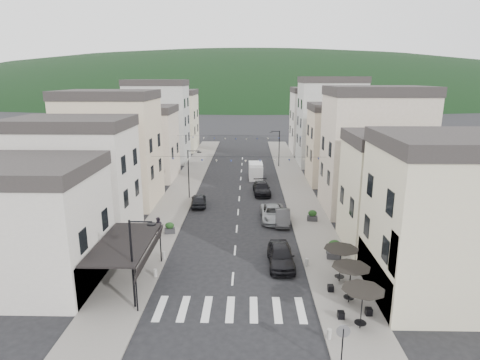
# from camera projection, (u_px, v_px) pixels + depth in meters

# --- Properties ---
(ground) EXTENTS (700.00, 700.00, 0.00)m
(ground) POSITION_uv_depth(u_px,v_px,m) (229.00, 328.00, 23.66)
(ground) COLOR black
(ground) RESTS_ON ground
(sidewalk_left) EXTENTS (4.00, 76.00, 0.12)m
(sidewalk_left) POSITION_uv_depth(u_px,v_px,m) (185.00, 185.00, 54.78)
(sidewalk_left) COLOR slate
(sidewalk_left) RESTS_ON ground
(sidewalk_right) EXTENTS (4.00, 76.00, 0.12)m
(sidewalk_right) POSITION_uv_depth(u_px,v_px,m) (295.00, 186.00, 54.47)
(sidewalk_right) COLOR slate
(sidewalk_right) RESTS_ON ground
(hill_backdrop) EXTENTS (640.00, 360.00, 70.00)m
(hill_backdrop) POSITION_uv_depth(u_px,v_px,m) (247.00, 96.00, 314.13)
(hill_backdrop) COLOR black
(hill_backdrop) RESTS_ON ground
(boutique_building) EXTENTS (12.00, 8.00, 8.00)m
(boutique_building) POSITION_uv_depth(u_px,v_px,m) (9.00, 231.00, 27.83)
(boutique_building) COLOR #BDB6AE
(boutique_building) RESTS_ON ground
(bistro_building) EXTENTS (10.00, 8.00, 10.00)m
(bistro_building) POSITION_uv_depth(u_px,v_px,m) (454.00, 226.00, 25.98)
(bistro_building) COLOR beige
(bistro_building) RESTS_ON ground
(boutique_awning) EXTENTS (3.77, 7.50, 3.28)m
(boutique_awning) POSITION_uv_depth(u_px,v_px,m) (128.00, 244.00, 27.88)
(boutique_awning) COLOR black
(boutique_awning) RESTS_ON ground
(buildings_row_left) EXTENTS (10.20, 54.16, 14.00)m
(buildings_row_left) POSITION_uv_depth(u_px,v_px,m) (143.00, 135.00, 58.99)
(buildings_row_left) COLOR #BDB6AE
(buildings_row_left) RESTS_ON ground
(buildings_row_right) EXTENTS (10.20, 54.16, 14.50)m
(buildings_row_right) POSITION_uv_depth(u_px,v_px,m) (342.00, 135.00, 57.21)
(buildings_row_right) COLOR beige
(buildings_row_right) RESTS_ON ground
(cafe_terrace) EXTENTS (2.50, 8.10, 2.53)m
(cafe_terrace) POSITION_uv_depth(u_px,v_px,m) (351.00, 271.00, 25.62)
(cafe_terrace) COLOR black
(cafe_terrace) RESTS_ON ground
(streetlamp_left_near) EXTENTS (1.70, 0.56, 6.00)m
(streetlamp_left_near) POSITION_uv_depth(u_px,v_px,m) (136.00, 255.00, 24.80)
(streetlamp_left_near) COLOR black
(streetlamp_left_near) RESTS_ON ground
(streetlamp_left_far) EXTENTS (1.70, 0.56, 6.00)m
(streetlamp_left_far) POSITION_uv_depth(u_px,v_px,m) (191.00, 169.00, 48.03)
(streetlamp_left_far) COLOR black
(streetlamp_left_far) RESTS_ON ground
(streetlamp_right_far) EXTENTS (1.70, 0.56, 6.00)m
(streetlamp_right_far) POSITION_uv_depth(u_px,v_px,m) (277.00, 145.00, 65.21)
(streetlamp_right_far) COLOR black
(streetlamp_right_far) RESTS_ON ground
(traffic_sign) EXTENTS (0.70, 0.07, 2.70)m
(traffic_sign) POSITION_uv_depth(u_px,v_px,m) (343.00, 339.00, 19.67)
(traffic_sign) COLOR black
(traffic_sign) RESTS_ON ground
(bollards) EXTENTS (11.66, 10.26, 0.60)m
(bollards) POSITION_uv_depth(u_px,v_px,m) (232.00, 277.00, 28.88)
(bollards) COLOR gray
(bollards) RESTS_ON ground
(bunting_near) EXTENTS (19.00, 0.28, 0.62)m
(bunting_near) POSITION_uv_depth(u_px,v_px,m) (238.00, 160.00, 43.55)
(bunting_near) COLOR black
(bunting_near) RESTS_ON ground
(bunting_far) EXTENTS (19.00, 0.28, 0.62)m
(bunting_far) POSITION_uv_depth(u_px,v_px,m) (241.00, 138.00, 59.04)
(bunting_far) COLOR black
(bunting_far) RESTS_ON ground
(parked_car_a) EXTENTS (2.05, 4.95, 1.67)m
(parked_car_a) POSITION_uv_depth(u_px,v_px,m) (281.00, 255.00, 31.38)
(parked_car_a) COLOR black
(parked_car_a) RESTS_ON ground
(parked_car_b) EXTENTS (1.77, 4.30, 1.38)m
(parked_car_b) POSITION_uv_depth(u_px,v_px,m) (283.00, 217.00, 40.36)
(parked_car_b) COLOR #303032
(parked_car_b) RESTS_ON ground
(parked_car_c) EXTENTS (2.59, 5.39, 1.48)m
(parked_car_c) POSITION_uv_depth(u_px,v_px,m) (273.00, 213.00, 41.34)
(parked_car_c) COLOR gray
(parked_car_c) RESTS_ON ground
(parked_car_d) EXTENTS (2.36, 5.20, 1.48)m
(parked_car_d) POSITION_uv_depth(u_px,v_px,m) (262.00, 188.00, 50.68)
(parked_car_d) COLOR black
(parked_car_d) RESTS_ON ground
(parked_car_e) EXTENTS (2.11, 4.31, 1.42)m
(parked_car_e) POSITION_uv_depth(u_px,v_px,m) (199.00, 200.00, 45.99)
(parked_car_e) COLOR black
(parked_car_e) RESTS_ON ground
(delivery_van) EXTENTS (2.04, 4.96, 2.36)m
(delivery_van) POSITION_uv_depth(u_px,v_px,m) (256.00, 170.00, 58.74)
(delivery_van) COLOR white
(delivery_van) RESTS_ON ground
(pedestrian_a) EXTENTS (0.84, 0.72, 1.95)m
(pedestrian_a) POSITION_uv_depth(u_px,v_px,m) (136.00, 244.00, 32.80)
(pedestrian_a) COLOR black
(pedestrian_a) RESTS_ON sidewalk_left
(pedestrian_b) EXTENTS (1.11, 1.07, 1.79)m
(pedestrian_b) POSITION_uv_depth(u_px,v_px,m) (159.00, 227.00, 36.88)
(pedestrian_b) COLOR black
(pedestrian_b) RESTS_ON sidewalk_left
(planter_la) EXTENTS (1.04, 0.78, 1.04)m
(planter_la) POSITION_uv_depth(u_px,v_px,m) (146.00, 230.00, 37.07)
(planter_la) COLOR #2D2D2F
(planter_la) RESTS_ON sidewalk_left
(planter_lb) EXTENTS (1.04, 0.69, 1.08)m
(planter_lb) POSITION_uv_depth(u_px,v_px,m) (170.00, 228.00, 37.63)
(planter_lb) COLOR #2B2B2E
(planter_lb) RESTS_ON sidewalk_left
(planter_ra) EXTENTS (1.12, 0.70, 1.19)m
(planter_ra) POSITION_uv_depth(u_px,v_px,m) (334.00, 252.00, 32.35)
(planter_ra) COLOR #2C2C2F
(planter_ra) RESTS_ON sidewalk_right
(planter_rb) EXTENTS (1.27, 0.93, 1.28)m
(planter_rb) POSITION_uv_depth(u_px,v_px,m) (334.00, 247.00, 33.09)
(planter_rb) COLOR #333235
(planter_rb) RESTS_ON sidewalk_right
(planter_rc) EXTENTS (1.07, 0.65, 1.14)m
(planter_rc) POSITION_uv_depth(u_px,v_px,m) (312.00, 216.00, 40.89)
(planter_rc) COLOR #29292B
(planter_rc) RESTS_ON sidewalk_right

